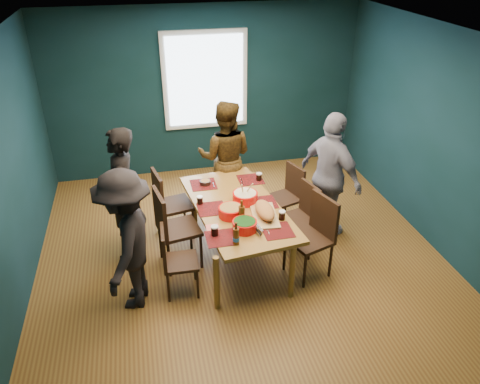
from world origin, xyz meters
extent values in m
cube|color=olive|center=(0.00, 0.00, -0.01)|extent=(5.00, 5.00, 0.01)
cube|color=silver|center=(0.00, 0.00, 2.70)|extent=(5.00, 5.00, 0.01)
cube|color=#102D38|center=(-2.50, 0.00, 1.35)|extent=(0.01, 5.00, 2.70)
cube|color=#102D38|center=(2.50, 0.00, 1.35)|extent=(0.01, 5.00, 2.70)
cube|color=#102D38|center=(0.00, 2.50, 1.35)|extent=(5.00, 0.01, 2.70)
cube|color=#102D38|center=(0.00, -2.50, 1.35)|extent=(5.00, 0.01, 2.70)
cube|color=silver|center=(0.00, 2.47, 1.55)|extent=(1.35, 0.06, 1.55)
cube|color=olive|center=(-0.04, -0.08, 0.70)|extent=(1.20, 2.02, 0.05)
cylinder|color=olive|center=(-0.46, -0.96, 0.34)|extent=(0.07, 0.07, 0.68)
cylinder|color=olive|center=(0.38, -0.96, 0.34)|extent=(0.07, 0.07, 0.68)
cylinder|color=olive|center=(-0.46, 0.80, 0.34)|extent=(0.07, 0.07, 0.68)
cylinder|color=olive|center=(0.38, 0.80, 0.34)|extent=(0.07, 0.07, 0.68)
cube|color=black|center=(-0.75, 0.55, 0.47)|extent=(0.52, 0.52, 0.04)
cube|color=black|center=(-0.95, 0.51, 0.73)|extent=(0.13, 0.44, 0.48)
cylinder|color=black|center=(-0.90, 0.33, 0.22)|extent=(0.03, 0.03, 0.45)
cylinder|color=black|center=(-0.53, 0.40, 0.22)|extent=(0.03, 0.03, 0.45)
cylinder|color=black|center=(-0.97, 0.69, 0.22)|extent=(0.03, 0.03, 0.45)
cylinder|color=black|center=(-0.61, 0.77, 0.22)|extent=(0.03, 0.03, 0.45)
cube|color=black|center=(-0.75, -0.08, 0.50)|extent=(0.54, 0.54, 0.04)
cube|color=black|center=(-0.96, -0.12, 0.77)|extent=(0.13, 0.46, 0.51)
cylinder|color=black|center=(-0.91, -0.31, 0.24)|extent=(0.04, 0.04, 0.48)
cylinder|color=black|center=(-0.52, -0.24, 0.24)|extent=(0.04, 0.04, 0.48)
cylinder|color=black|center=(-0.99, 0.08, 0.24)|extent=(0.04, 0.04, 0.48)
cylinder|color=black|center=(-0.60, 0.15, 0.24)|extent=(0.04, 0.04, 0.48)
cube|color=black|center=(-0.80, -0.60, 0.41)|extent=(0.39, 0.39, 0.04)
cube|color=black|center=(-0.97, -0.59, 0.63)|extent=(0.05, 0.38, 0.41)
cylinder|color=black|center=(-0.96, -0.76, 0.19)|extent=(0.03, 0.03, 0.39)
cylinder|color=black|center=(-0.64, -0.77, 0.19)|extent=(0.03, 0.03, 0.39)
cylinder|color=black|center=(-0.95, -0.43, 0.19)|extent=(0.03, 0.03, 0.39)
cylinder|color=black|center=(-0.63, -0.44, 0.19)|extent=(0.03, 0.03, 0.39)
cube|color=black|center=(0.74, 0.48, 0.42)|extent=(0.50, 0.50, 0.04)
cube|color=black|center=(0.90, 0.54, 0.65)|extent=(0.16, 0.38, 0.43)
cylinder|color=black|center=(0.63, 0.27, 0.20)|extent=(0.03, 0.03, 0.40)
cylinder|color=black|center=(0.95, 0.38, 0.20)|extent=(0.03, 0.03, 0.40)
cylinder|color=black|center=(0.52, 0.58, 0.20)|extent=(0.03, 0.03, 0.40)
cylinder|color=black|center=(0.84, 0.69, 0.20)|extent=(0.03, 0.03, 0.40)
cube|color=black|center=(0.73, -0.09, 0.43)|extent=(0.49, 0.49, 0.04)
cube|color=black|center=(0.91, -0.04, 0.67)|extent=(0.14, 0.40, 0.44)
cylinder|color=black|center=(0.61, -0.30, 0.21)|extent=(0.03, 0.03, 0.41)
cylinder|color=black|center=(0.94, -0.21, 0.21)|extent=(0.03, 0.03, 0.41)
cylinder|color=black|center=(0.52, 0.03, 0.21)|extent=(0.03, 0.03, 0.41)
cylinder|color=black|center=(0.85, 0.13, 0.21)|extent=(0.03, 0.03, 0.41)
cube|color=black|center=(0.70, -0.61, 0.48)|extent=(0.57, 0.57, 0.04)
cube|color=black|center=(0.89, -0.54, 0.75)|extent=(0.19, 0.44, 0.49)
cylinder|color=black|center=(0.58, -0.86, 0.23)|extent=(0.03, 0.03, 0.46)
cylinder|color=black|center=(0.94, -0.73, 0.23)|extent=(0.03, 0.03, 0.46)
cylinder|color=black|center=(0.45, -0.49, 0.23)|extent=(0.03, 0.03, 0.46)
cylinder|color=black|center=(0.82, -0.37, 0.23)|extent=(0.03, 0.03, 0.46)
imported|color=black|center=(-1.37, 0.30, 0.84)|extent=(0.46, 0.65, 1.69)
imported|color=black|center=(0.05, 1.11, 0.82)|extent=(0.95, 0.84, 1.65)
imported|color=white|center=(1.24, 0.16, 0.86)|extent=(0.78, 1.09, 1.71)
imported|color=black|center=(-1.34, -0.65, 0.80)|extent=(0.85, 1.16, 1.61)
cylinder|color=red|center=(-0.16, -0.28, 0.79)|extent=(0.29, 0.29, 0.12)
cylinder|color=#549B38|center=(-0.16, -0.28, 0.84)|extent=(0.25, 0.25, 0.02)
cylinder|color=red|center=(0.07, 0.00, 0.79)|extent=(0.31, 0.31, 0.12)
cylinder|color=beige|center=(0.07, 0.00, 0.85)|extent=(0.27, 0.27, 0.02)
cylinder|color=tan|center=(0.12, 0.00, 0.89)|extent=(0.09, 0.17, 0.24)
cylinder|color=tan|center=(0.04, 0.00, 0.89)|extent=(0.08, 0.17, 0.24)
cylinder|color=red|center=(-0.07, -0.60, 0.79)|extent=(0.27, 0.27, 0.11)
cylinder|color=#124816|center=(-0.07, -0.60, 0.84)|extent=(0.24, 0.24, 0.02)
cube|color=tan|center=(0.22, -0.39, 0.74)|extent=(0.33, 0.58, 0.02)
ellipsoid|color=#B78241|center=(0.22, -0.39, 0.82)|extent=(0.24, 0.46, 0.13)
cube|color=#B0B0B7|center=(0.08, -0.61, 0.76)|extent=(0.06, 0.22, 0.00)
cylinder|color=black|center=(0.06, -0.73, 0.76)|extent=(0.04, 0.12, 0.02)
sphere|color=#1F5112|center=(0.22, -0.51, 0.82)|extent=(0.04, 0.04, 0.04)
sphere|color=#1F5112|center=(0.22, -0.39, 0.82)|extent=(0.04, 0.04, 0.04)
sphere|color=#1F5112|center=(0.22, -0.26, 0.82)|extent=(0.04, 0.04, 0.04)
cylinder|color=black|center=(-0.33, 0.54, 0.76)|extent=(0.14, 0.14, 0.06)
cylinder|color=#549B38|center=(-0.33, 0.54, 0.78)|extent=(0.12, 0.12, 0.01)
cylinder|color=#4C290D|center=(-0.22, -0.84, 0.82)|extent=(0.07, 0.07, 0.19)
cylinder|color=#4C290D|center=(-0.22, -0.84, 0.96)|extent=(0.03, 0.03, 0.07)
cylinder|color=#195BB2|center=(-0.22, -0.84, 0.79)|extent=(0.07, 0.07, 0.04)
cylinder|color=#4C290D|center=(-0.07, -0.43, 0.83)|extent=(0.07, 0.07, 0.20)
cylinder|color=#4C290D|center=(-0.07, -0.43, 0.97)|extent=(0.03, 0.03, 0.08)
cylinder|color=black|center=(-0.41, -0.63, 0.79)|extent=(0.08, 0.08, 0.11)
cylinder|color=silver|center=(-0.41, -0.63, 0.84)|extent=(0.08, 0.08, 0.02)
cylinder|color=black|center=(0.40, -0.48, 0.78)|extent=(0.07, 0.07, 0.11)
cylinder|color=silver|center=(0.40, -0.48, 0.83)|extent=(0.08, 0.08, 0.02)
cylinder|color=black|center=(0.38, 0.50, 0.78)|extent=(0.07, 0.07, 0.10)
cylinder|color=silver|center=(0.38, 0.50, 0.83)|extent=(0.08, 0.08, 0.02)
cylinder|color=black|center=(-0.47, 0.07, 0.78)|extent=(0.07, 0.07, 0.10)
cylinder|color=silver|center=(-0.47, 0.07, 0.82)|extent=(0.07, 0.07, 0.02)
cube|color=#E46760|center=(0.28, 0.00, 0.73)|extent=(0.17, 0.17, 0.00)
cube|color=#E46760|center=(-0.41, -0.49, 0.73)|extent=(0.15, 0.15, 0.00)
cube|color=#E46760|center=(0.29, -0.76, 0.73)|extent=(0.16, 0.16, 0.00)
camera|label=1|loc=(-1.06, -4.79, 3.62)|focal=35.00mm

